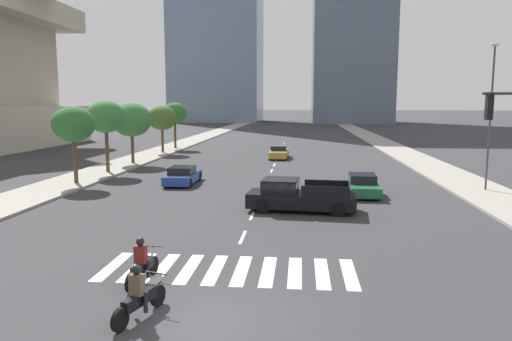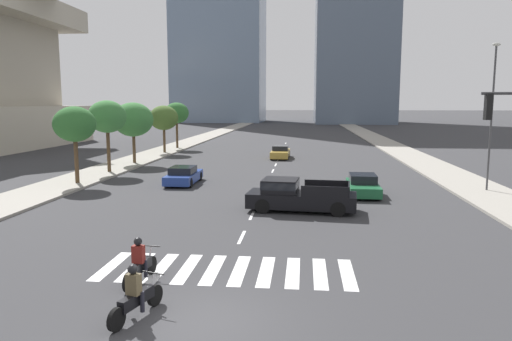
{
  "view_description": "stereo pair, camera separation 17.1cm",
  "coord_description": "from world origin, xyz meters",
  "px_view_note": "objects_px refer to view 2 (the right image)",
  "views": [
    {
      "loc": [
        2.38,
        -11.43,
        5.59
      ],
      "look_at": [
        0.0,
        13.87,
        2.0
      ],
      "focal_mm": 33.37,
      "sensor_mm": 36.0,
      "label": 1
    },
    {
      "loc": [
        2.55,
        -11.42,
        5.59
      ],
      "look_at": [
        0.0,
        13.87,
        2.0
      ],
      "focal_mm": 33.37,
      "sensor_mm": 36.0,
      "label": 2
    }
  ],
  "objects_px": {
    "street_tree_nearest": "(75,125)",
    "street_tree_second": "(107,117)",
    "sedan_blue_0": "(184,176)",
    "street_tree_fifth": "(177,113)",
    "motorcycle_trailing": "(136,297)",
    "sedan_gold_2": "(280,152)",
    "pickup_truck": "(296,196)",
    "street_tree_third": "(133,120)",
    "street_lamp_east": "(492,108)",
    "street_tree_fourth": "(164,118)",
    "motorcycle_lead": "(140,265)",
    "sedan_green_1": "(363,186)"
  },
  "relations": [
    {
      "from": "pickup_truck",
      "to": "sedan_green_1",
      "type": "xyz_separation_m",
      "value": [
        4.02,
        4.85,
        -0.24
      ]
    },
    {
      "from": "sedan_green_1",
      "to": "street_tree_second",
      "type": "relative_size",
      "value": 0.76
    },
    {
      "from": "motorcycle_trailing",
      "to": "sedan_gold_2",
      "type": "relative_size",
      "value": 0.46
    },
    {
      "from": "pickup_truck",
      "to": "street_tree_fifth",
      "type": "height_order",
      "value": "street_tree_fifth"
    },
    {
      "from": "street_tree_nearest",
      "to": "street_tree_third",
      "type": "bearing_deg",
      "value": 90.0
    },
    {
      "from": "sedan_gold_2",
      "to": "street_lamp_east",
      "type": "relative_size",
      "value": 0.51
    },
    {
      "from": "street_lamp_east",
      "to": "street_tree_second",
      "type": "distance_m",
      "value": 27.77
    },
    {
      "from": "sedan_green_1",
      "to": "street_tree_nearest",
      "type": "height_order",
      "value": "street_tree_nearest"
    },
    {
      "from": "sedan_green_1",
      "to": "sedan_blue_0",
      "type": "bearing_deg",
      "value": -102.27
    },
    {
      "from": "street_tree_second",
      "to": "street_tree_third",
      "type": "height_order",
      "value": "street_tree_second"
    },
    {
      "from": "street_tree_second",
      "to": "motorcycle_lead",
      "type": "bearing_deg",
      "value": -65.09
    },
    {
      "from": "street_lamp_east",
      "to": "street_tree_nearest",
      "type": "xyz_separation_m",
      "value": [
        -27.2,
        0.1,
        -1.15
      ]
    },
    {
      "from": "pickup_truck",
      "to": "motorcycle_lead",
      "type": "bearing_deg",
      "value": 71.58
    },
    {
      "from": "street_tree_nearest",
      "to": "street_tree_second",
      "type": "relative_size",
      "value": 0.92
    },
    {
      "from": "motorcycle_trailing",
      "to": "street_lamp_east",
      "type": "distance_m",
      "value": 25.66
    },
    {
      "from": "sedan_blue_0",
      "to": "street_lamp_east",
      "type": "relative_size",
      "value": 0.49
    },
    {
      "from": "street_tree_fifth",
      "to": "street_tree_nearest",
      "type": "bearing_deg",
      "value": -90.0
    },
    {
      "from": "motorcycle_lead",
      "to": "street_tree_second",
      "type": "height_order",
      "value": "street_tree_second"
    },
    {
      "from": "pickup_truck",
      "to": "street_tree_third",
      "type": "bearing_deg",
      "value": -44.08
    },
    {
      "from": "pickup_truck",
      "to": "street_tree_second",
      "type": "relative_size",
      "value": 1.02
    },
    {
      "from": "sedan_blue_0",
      "to": "street_tree_nearest",
      "type": "distance_m",
      "value": 8.15
    },
    {
      "from": "pickup_truck",
      "to": "street_tree_third",
      "type": "height_order",
      "value": "street_tree_third"
    },
    {
      "from": "street_tree_nearest",
      "to": "street_tree_fifth",
      "type": "height_order",
      "value": "street_tree_fifth"
    },
    {
      "from": "street_tree_third",
      "to": "motorcycle_trailing",
      "type": "bearing_deg",
      "value": -69.93
    },
    {
      "from": "sedan_blue_0",
      "to": "street_tree_fourth",
      "type": "xyz_separation_m",
      "value": [
        -7.23,
        19.72,
        3.42
      ]
    },
    {
      "from": "sedan_blue_0",
      "to": "street_tree_nearest",
      "type": "relative_size",
      "value": 0.85
    },
    {
      "from": "motorcycle_lead",
      "to": "pickup_truck",
      "type": "bearing_deg",
      "value": -16.81
    },
    {
      "from": "street_tree_third",
      "to": "sedan_gold_2",
      "type": "bearing_deg",
      "value": 25.63
    },
    {
      "from": "street_lamp_east",
      "to": "street_tree_fourth",
      "type": "height_order",
      "value": "street_lamp_east"
    },
    {
      "from": "street_tree_nearest",
      "to": "street_tree_third",
      "type": "height_order",
      "value": "street_tree_third"
    },
    {
      "from": "sedan_blue_0",
      "to": "street_tree_fifth",
      "type": "distance_m",
      "value": 26.45
    },
    {
      "from": "sedan_gold_2",
      "to": "street_tree_fifth",
      "type": "bearing_deg",
      "value": -122.38
    },
    {
      "from": "street_tree_fifth",
      "to": "street_tree_second",
      "type": "bearing_deg",
      "value": -90.0
    },
    {
      "from": "street_tree_nearest",
      "to": "street_tree_fifth",
      "type": "distance_m",
      "value": 26.29
    },
    {
      "from": "motorcycle_trailing",
      "to": "street_tree_second",
      "type": "bearing_deg",
      "value": 41.43
    },
    {
      "from": "sedan_gold_2",
      "to": "street_tree_nearest",
      "type": "relative_size",
      "value": 0.89
    },
    {
      "from": "sedan_gold_2",
      "to": "motorcycle_trailing",
      "type": "bearing_deg",
      "value": -1.94
    },
    {
      "from": "street_tree_second",
      "to": "street_tree_fourth",
      "type": "height_order",
      "value": "street_tree_second"
    },
    {
      "from": "street_lamp_east",
      "to": "street_tree_fifth",
      "type": "bearing_deg",
      "value": 135.87
    },
    {
      "from": "street_tree_third",
      "to": "street_tree_fifth",
      "type": "bearing_deg",
      "value": 90.0
    },
    {
      "from": "motorcycle_lead",
      "to": "pickup_truck",
      "type": "relative_size",
      "value": 0.37
    },
    {
      "from": "motorcycle_lead",
      "to": "street_tree_nearest",
      "type": "height_order",
      "value": "street_tree_nearest"
    },
    {
      "from": "sedan_blue_0",
      "to": "street_tree_fourth",
      "type": "distance_m",
      "value": 21.28
    },
    {
      "from": "street_tree_second",
      "to": "street_tree_fourth",
      "type": "bearing_deg",
      "value": 90.0
    },
    {
      "from": "street_tree_fifth",
      "to": "street_tree_third",
      "type": "bearing_deg",
      "value": -90.0
    },
    {
      "from": "street_lamp_east",
      "to": "street_tree_nearest",
      "type": "distance_m",
      "value": 27.22
    },
    {
      "from": "motorcycle_trailing",
      "to": "pickup_truck",
      "type": "relative_size",
      "value": 0.37
    },
    {
      "from": "sedan_gold_2",
      "to": "pickup_truck",
      "type": "bearing_deg",
      "value": 5.82
    },
    {
      "from": "sedan_blue_0",
      "to": "street_tree_nearest",
      "type": "bearing_deg",
      "value": 98.96
    },
    {
      "from": "motorcycle_lead",
      "to": "street_tree_fifth",
      "type": "bearing_deg",
      "value": 20.62
    }
  ]
}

